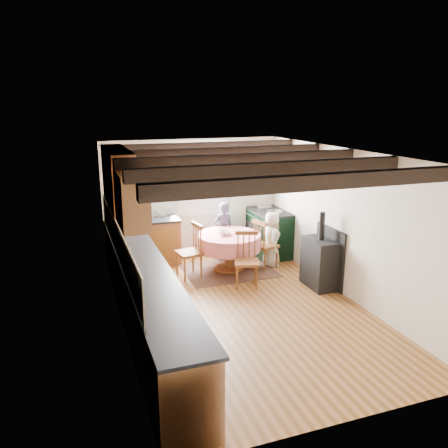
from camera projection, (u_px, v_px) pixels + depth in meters
name	position (u px, v px, depth m)	size (l,w,h in m)	color
floor	(241.00, 308.00, 6.96)	(3.60, 5.50, 0.00)	#945F35
ceiling	(243.00, 153.00, 6.33)	(3.60, 5.50, 0.00)	white
wall_back	(192.00, 198.00, 9.15)	(3.60, 0.00, 2.40)	silver
wall_front	(351.00, 313.00, 4.14)	(3.60, 0.00, 2.40)	silver
wall_left	(119.00, 246.00, 6.07)	(0.00, 5.50, 2.40)	silver
wall_right	(345.00, 224.00, 7.22)	(0.00, 5.50, 2.40)	silver
beam_a	(315.00, 182.00, 4.53)	(3.60, 0.16, 0.16)	black
beam_b	(273.00, 169.00, 5.44)	(3.60, 0.16, 0.16)	black
beam_c	(243.00, 159.00, 6.35)	(3.60, 0.16, 0.16)	black
beam_d	(220.00, 152.00, 7.27)	(3.60, 0.16, 0.16)	black
beam_e	(202.00, 147.00, 8.18)	(3.60, 0.16, 0.16)	black
splash_left	(118.00, 240.00, 6.35)	(0.02, 4.50, 0.55)	beige
splash_back	(144.00, 202.00, 8.81)	(1.40, 0.02, 0.55)	beige
base_cabinet_left	(143.00, 295.00, 6.36)	(0.60, 5.30, 0.88)	brown
base_cabinet_back	(145.00, 243.00, 8.74)	(1.30, 0.60, 0.88)	brown
worktop_left	(143.00, 265.00, 6.25)	(0.64, 5.30, 0.04)	black
worktop_back	(145.00, 220.00, 8.60)	(1.30, 0.64, 0.04)	black
wall_cabinet_glass	(118.00, 178.00, 7.02)	(0.34, 1.80, 0.90)	brown
wall_cabinet_solid	(132.00, 200.00, 5.67)	(0.34, 0.90, 0.70)	brown
window_frame	(197.00, 179.00, 9.06)	(1.34, 0.03, 1.54)	white
window_pane	(197.00, 179.00, 9.07)	(1.20, 0.01, 1.40)	white
curtain_left	(157.00, 207.00, 8.84)	(0.35, 0.10, 2.10)	#ACB893
curtain_right	(237.00, 201.00, 9.39)	(0.35, 0.10, 2.10)	#ACB893
curtain_rod	(198.00, 149.00, 8.83)	(0.03, 0.03, 2.00)	black
wall_picture	(281.00, 173.00, 9.17)	(0.04, 0.50, 0.60)	gold
wall_plate	(241.00, 172.00, 9.33)	(0.30, 0.30, 0.02)	silver
rug	(229.00, 270.00, 8.52)	(1.67, 1.30, 0.01)	#4A2E23
dining_table	(229.00, 252.00, 8.43)	(1.19, 1.19, 0.72)	pink
chair_near	(247.00, 260.00, 7.66)	(0.41, 0.43, 0.96)	brown
chair_left	(189.00, 251.00, 8.09)	(0.43, 0.45, 0.99)	brown
chair_right	(265.00, 243.00, 8.58)	(0.41, 0.43, 0.95)	brown
aga_range	(269.00, 232.00, 9.29)	(0.68, 1.05, 0.96)	black
cast_iron_stove	(320.00, 250.00, 7.60)	(0.40, 0.66, 1.33)	black
child_far	(223.00, 231.00, 8.99)	(0.43, 0.28, 1.19)	#2F3141
child_right	(272.00, 239.00, 8.66)	(0.52, 0.34, 1.07)	beige
bowl_a	(224.00, 232.00, 8.37)	(0.24, 0.24, 0.06)	silver
bowl_b	(226.00, 233.00, 8.29)	(0.20, 0.20, 0.06)	silver
cup	(222.00, 234.00, 8.21)	(0.10, 0.10, 0.09)	silver
canister_tall	(130.00, 214.00, 8.53)	(0.14, 0.14, 0.25)	#262628
canister_wide	(149.00, 213.00, 8.67)	(0.17, 0.17, 0.19)	#262628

